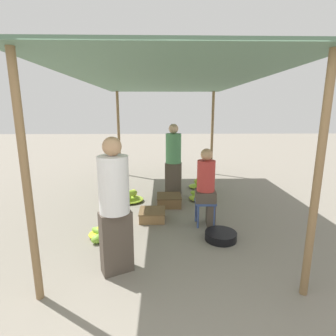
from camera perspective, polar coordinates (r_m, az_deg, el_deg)
The scene contains 17 objects.
ground_plane at distance 2.91m, azimuth 1.43°, elevation -29.65°, with size 40.00×40.00×0.00m, color gray.
canopy_post_front_left at distance 2.86m, azimuth -28.39°, elevation -3.28°, with size 0.08×0.08×2.49m, color olive.
canopy_post_front_right at distance 2.97m, azimuth 29.70°, elevation -2.89°, with size 0.08×0.08×2.49m, color olive.
canopy_post_back_left at distance 8.09m, azimuth -10.68°, elevation 7.28°, with size 0.08×0.08×2.49m, color olive.
canopy_post_back_right at distance 8.13m, azimuth 9.59°, elevation 7.34°, with size 0.08×0.08×2.49m, color olive.
canopy_tarp at distance 5.24m, azimuth -0.09°, elevation 18.63°, with size 3.23×5.91×0.04m, color #567A60.
vendor_foreground at distance 3.16m, azimuth -11.54°, elevation -7.86°, with size 0.47×0.47×1.66m.
stool at distance 4.58m, azimuth 8.07°, elevation -8.09°, with size 0.34×0.34×0.44m.
vendor_seated at distance 4.48m, azimuth 8.46°, elevation -3.88°, with size 0.36×0.36×1.34m.
basin_black at distance 4.23m, azimuth 11.41°, elevation -14.28°, with size 0.49×0.49×0.12m.
banana_pile_left_0 at distance 4.33m, azimuth -14.21°, elevation -13.61°, with size 0.44×0.57×0.20m.
banana_pile_left_1 at distance 5.78m, azimuth -8.58°, elevation -6.41°, with size 0.61×0.53×0.29m.
banana_pile_right_0 at distance 5.88m, azimuth 7.34°, elevation -6.11°, with size 0.60×0.52×0.27m.
banana_pile_right_1 at distance 6.72m, azimuth 6.85°, elevation -3.66°, with size 0.50×0.48×0.31m.
crate_near at distance 5.50m, azimuth 0.24°, elevation -7.04°, with size 0.50×0.50×0.22m.
crate_far at distance 4.83m, azimuth -3.45°, elevation -10.15°, with size 0.47×0.47×0.18m.
shopper_walking_mid at distance 5.98m, azimuth 1.18°, elevation 1.97°, with size 0.40×0.40×1.65m.
Camera 1 is at (-0.11, -2.15, 1.95)m, focal length 28.00 mm.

